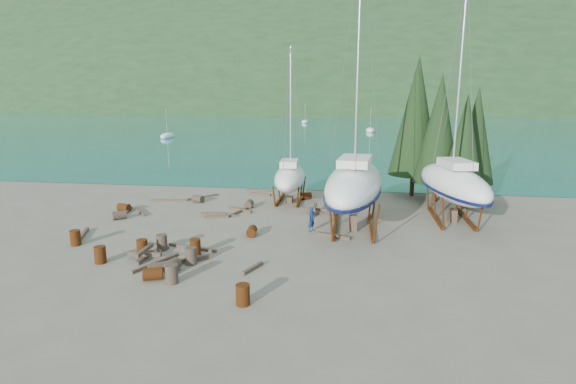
# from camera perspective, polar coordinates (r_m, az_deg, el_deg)

# --- Properties ---
(ground) EXTENTS (600.00, 600.00, 0.00)m
(ground) POSITION_cam_1_polar(r_m,az_deg,el_deg) (26.24, -5.22, -6.44)
(ground) COLOR #685F52
(ground) RESTS_ON ground
(bay_water) EXTENTS (700.00, 700.00, 0.00)m
(bay_water) POSITION_cam_1_polar(r_m,az_deg,el_deg) (339.33, 7.17, 10.79)
(bay_water) COLOR #197680
(bay_water) RESTS_ON ground
(far_hill) EXTENTS (800.00, 360.00, 110.00)m
(far_hill) POSITION_cam_1_polar(r_m,az_deg,el_deg) (344.32, 7.18, 10.81)
(far_hill) COLOR #1C3219
(far_hill) RESTS_ON ground
(far_house_left) EXTENTS (6.60, 5.60, 5.60)m
(far_house_left) POSITION_cam_1_polar(r_m,az_deg,el_deg) (224.12, -9.22, 10.74)
(far_house_left) COLOR beige
(far_house_left) RESTS_ON ground
(far_house_center) EXTENTS (6.60, 5.60, 5.60)m
(far_house_center) POSITION_cam_1_polar(r_m,az_deg,el_deg) (215.79, 1.17, 10.84)
(far_house_center) COLOR beige
(far_house_center) RESTS_ON ground
(far_house_right) EXTENTS (6.60, 5.60, 5.60)m
(far_house_right) POSITION_cam_1_polar(r_m,az_deg,el_deg) (215.60, 14.71, 10.45)
(far_house_right) COLOR beige
(far_house_right) RESTS_ON ground
(cypress_near_right) EXTENTS (3.60, 3.60, 10.00)m
(cypress_near_right) POSITION_cam_1_polar(r_m,az_deg,el_deg) (36.88, 18.63, 7.59)
(cypress_near_right) COLOR black
(cypress_near_right) RESTS_ON ground
(cypress_mid_right) EXTENTS (3.06, 3.06, 8.50)m
(cypress_mid_right) POSITION_cam_1_polar(r_m,az_deg,el_deg) (35.31, 21.51, 5.78)
(cypress_mid_right) COLOR black
(cypress_mid_right) RESTS_ON ground
(cypress_back_left) EXTENTS (4.14, 4.14, 11.50)m
(cypress_back_left) POSITION_cam_1_polar(r_m,az_deg,el_deg) (38.56, 15.97, 9.24)
(cypress_back_left) COLOR black
(cypress_back_left) RESTS_ON ground
(cypress_far_right) EXTENTS (3.24, 3.24, 9.00)m
(cypress_far_right) POSITION_cam_1_polar(r_m,az_deg,el_deg) (38.55, 22.72, 6.59)
(cypress_far_right) COLOR black
(cypress_far_right) RESTS_ON ground
(moored_boat_left) EXTENTS (2.00, 5.00, 6.05)m
(moored_boat_left) POSITION_cam_1_polar(r_m,az_deg,el_deg) (91.82, -15.07, 6.87)
(moored_boat_left) COLOR white
(moored_boat_left) RESTS_ON ground
(moored_boat_mid) EXTENTS (2.00, 5.00, 6.05)m
(moored_boat_mid) POSITION_cam_1_polar(r_m,az_deg,el_deg) (104.56, 10.39, 7.70)
(moored_boat_mid) COLOR white
(moored_boat_mid) RESTS_ON ground
(moored_boat_far) EXTENTS (2.00, 5.00, 6.05)m
(moored_boat_far) POSITION_cam_1_polar(r_m,az_deg,el_deg) (135.12, 2.17, 8.89)
(moored_boat_far) COLOR white
(moored_boat_far) RESTS_ON ground
(large_sailboat_near) EXTENTS (4.61, 11.63, 17.83)m
(large_sailboat_near) POSITION_cam_1_polar(r_m,az_deg,el_deg) (28.68, 8.41, 1.03)
(large_sailboat_near) COLOR white
(large_sailboat_near) RESTS_ON ground
(large_sailboat_far) EXTENTS (4.56, 10.28, 15.71)m
(large_sailboat_far) POSITION_cam_1_polar(r_m,az_deg,el_deg) (32.25, 20.25, 1.10)
(large_sailboat_far) COLOR white
(large_sailboat_far) RESTS_ON ground
(small_sailboat_shore) EXTENTS (2.67, 7.58, 11.97)m
(small_sailboat_shore) POSITION_cam_1_polar(r_m,az_deg,el_deg) (35.67, 0.24, 1.90)
(small_sailboat_shore) COLOR white
(small_sailboat_shore) RESTS_ON ground
(worker) EXTENTS (0.62, 0.68, 1.56)m
(worker) POSITION_cam_1_polar(r_m,az_deg,el_deg) (28.09, 3.01, -3.48)
(worker) COLOR navy
(worker) RESTS_ON ground
(drum_0) EXTENTS (0.58, 0.58, 0.88)m
(drum_0) POSITION_cam_1_polar(r_m,az_deg,el_deg) (25.24, -18.02, -6.73)
(drum_0) COLOR #5B2F0F
(drum_0) RESTS_ON ground
(drum_1) EXTENTS (0.65, 0.93, 0.58)m
(drum_1) POSITION_cam_1_polar(r_m,az_deg,el_deg) (22.68, -14.47, -9.09)
(drum_1) COLOR #2D2823
(drum_1) RESTS_ON ground
(drum_2) EXTENTS (0.99, 0.76, 0.58)m
(drum_2) POSITION_cam_1_polar(r_m,az_deg,el_deg) (35.05, -20.11, -1.86)
(drum_2) COLOR #5B2F0F
(drum_2) RESTS_ON ground
(drum_4) EXTENTS (1.03, 0.85, 0.58)m
(drum_4) POSITION_cam_1_polar(r_m,az_deg,el_deg) (36.68, 2.27, -0.50)
(drum_4) COLOR #5B2F0F
(drum_4) RESTS_ON ground
(drum_5) EXTENTS (0.58, 0.58, 0.88)m
(drum_5) POSITION_cam_1_polar(r_m,az_deg,el_deg) (23.35, -12.22, -7.94)
(drum_5) COLOR #2D2823
(drum_5) RESTS_ON ground
(drum_6) EXTENTS (0.65, 0.92, 0.58)m
(drum_6) POSITION_cam_1_polar(r_m,az_deg,el_deg) (27.39, -4.62, -4.98)
(drum_6) COLOR #5B2F0F
(drum_6) RESTS_ON ground
(drum_7) EXTENTS (0.58, 0.58, 0.88)m
(drum_7) POSITION_cam_1_polar(r_m,az_deg,el_deg) (18.80, -5.75, -12.85)
(drum_7) COLOR #5B2F0F
(drum_7) RESTS_ON ground
(drum_8) EXTENTS (0.58, 0.58, 0.88)m
(drum_8) POSITION_cam_1_polar(r_m,az_deg,el_deg) (28.31, -25.38, -5.28)
(drum_8) COLOR #5B2F0F
(drum_8) RESTS_ON ground
(drum_9) EXTENTS (1.04, 0.88, 0.58)m
(drum_9) POSITION_cam_1_polar(r_m,az_deg,el_deg) (36.33, -11.35, -0.86)
(drum_9) COLOR #2D2823
(drum_9) RESTS_ON ground
(drum_11) EXTENTS (0.59, 0.89, 0.58)m
(drum_11) POSITION_cam_1_polar(r_m,az_deg,el_deg) (34.06, -4.98, -1.54)
(drum_11) COLOR #2D2823
(drum_11) RESTS_ON ground
(drum_12) EXTENTS (1.03, 0.85, 0.58)m
(drum_12) POSITION_cam_1_polar(r_m,az_deg,el_deg) (21.98, -16.78, -9.93)
(drum_12) COLOR #5B2F0F
(drum_12) RESTS_ON ground
(drum_13) EXTENTS (0.58, 0.58, 0.88)m
(drum_13) POSITION_cam_1_polar(r_m,az_deg,el_deg) (24.90, -22.74, -7.36)
(drum_13) COLOR #5B2F0F
(drum_13) RESTS_ON ground
(drum_14) EXTENTS (0.58, 0.58, 0.88)m
(drum_14) POSITION_cam_1_polar(r_m,az_deg,el_deg) (24.60, -11.69, -6.87)
(drum_14) COLOR #5B2F0F
(drum_14) RESTS_ON ground
(drum_15) EXTENTS (1.05, 1.01, 0.58)m
(drum_15) POSITION_cam_1_polar(r_m,az_deg,el_deg) (32.94, -20.64, -2.78)
(drum_15) COLOR #2D2823
(drum_15) RESTS_ON ground
(drum_16) EXTENTS (0.58, 0.58, 0.88)m
(drum_16) POSITION_cam_1_polar(r_m,az_deg,el_deg) (25.78, -15.71, -6.18)
(drum_16) COLOR #2D2823
(drum_16) RESTS_ON ground
(drum_17) EXTENTS (0.58, 0.58, 0.88)m
(drum_17) POSITION_cam_1_polar(r_m,az_deg,el_deg) (21.34, -14.56, -10.05)
(drum_17) COLOR #2D2823
(drum_17) RESTS_ON ground
(timber_0) EXTENTS (2.06, 2.27, 0.14)m
(timber_0) POSITION_cam_1_polar(r_m,az_deg,el_deg) (37.93, -10.73, -0.62)
(timber_0) COLOR brown
(timber_0) RESTS_ON ground
(timber_1) EXTENTS (2.07, 0.90, 0.19)m
(timber_1) POSITION_cam_1_polar(r_m,az_deg,el_deg) (27.19, 5.78, -5.57)
(timber_1) COLOR brown
(timber_1) RESTS_ON ground
(timber_2) EXTENTS (1.64, 1.84, 0.19)m
(timber_2) POSITION_cam_1_polar(r_m,az_deg,el_deg) (34.24, -18.26, -2.39)
(timber_2) COLOR brown
(timber_2) RESTS_ON ground
(timber_3) EXTENTS (3.02, 0.92, 0.15)m
(timber_3) POSITION_cam_1_polar(r_m,az_deg,el_deg) (25.66, -12.06, -6.94)
(timber_3) COLOR brown
(timber_3) RESTS_ON ground
(timber_4) EXTENTS (1.80, 0.41, 0.17)m
(timber_4) POSITION_cam_1_polar(r_m,az_deg,el_deg) (32.51, -9.45, -2.71)
(timber_4) COLOR brown
(timber_4) RESTS_ON ground
(timber_5) EXTENTS (1.40, 2.75, 0.16)m
(timber_5) POSITION_cam_1_polar(r_m,az_deg,el_deg) (23.87, -16.43, -8.65)
(timber_5) COLOR brown
(timber_5) RESTS_ON ground
(timber_6) EXTENTS (1.98, 0.72, 0.19)m
(timber_6) POSITION_cam_1_polar(r_m,az_deg,el_deg) (38.30, -3.59, -0.26)
(timber_6) COLOR brown
(timber_6) RESTS_ON ground
(timber_7) EXTENTS (0.78, 1.59, 0.17)m
(timber_7) POSITION_cam_1_polar(r_m,az_deg,el_deg) (22.33, -4.49, -9.62)
(timber_7) COLOR brown
(timber_7) RESTS_ON ground
(timber_8) EXTENTS (1.99, 1.29, 0.19)m
(timber_8) POSITION_cam_1_polar(r_m,az_deg,el_deg) (33.22, -6.07, -2.27)
(timber_8) COLOR brown
(timber_8) RESTS_ON ground
(timber_9) EXTENTS (2.15, 0.30, 0.15)m
(timber_9) POSITION_cam_1_polar(r_m,az_deg,el_deg) (39.89, -3.76, 0.21)
(timber_9) COLOR brown
(timber_9) RESTS_ON ground
(timber_10) EXTENTS (1.06, 2.95, 0.16)m
(timber_10) POSITION_cam_1_polar(r_m,az_deg,el_deg) (32.72, -6.27, -2.52)
(timber_10) COLOR brown
(timber_10) RESTS_ON ground
(timber_11) EXTENTS (2.17, 0.83, 0.15)m
(timber_11) POSITION_cam_1_polar(r_m,az_deg,el_deg) (31.75, -8.61, -3.06)
(timber_11) COLOR brown
(timber_11) RESTS_ON ground
(timber_12) EXTENTS (1.94, 0.74, 0.17)m
(timber_12) POSITION_cam_1_polar(r_m,az_deg,el_deg) (26.54, -16.64, -6.52)
(timber_12) COLOR brown
(timber_12) RESTS_ON ground
(timber_14) EXTENTS (1.16, 2.66, 0.18)m
(timber_14) POSITION_cam_1_polar(r_m,az_deg,el_deg) (29.92, -24.62, -4.99)
(timber_14) COLOR brown
(timber_14) RESTS_ON ground
(timber_15) EXTENTS (2.92, 0.48, 0.15)m
(timber_15) POSITION_cam_1_polar(r_m,az_deg,el_deg) (37.34, -14.81, -1.02)
(timber_15) COLOR brown
(timber_15) RESTS_ON ground
(timber_16) EXTENTS (2.71, 2.08, 0.23)m
(timber_16) POSITION_cam_1_polar(r_m,az_deg,el_deg) (23.68, -13.56, -8.57)
(timber_16) COLOR brown
(timber_16) RESTS_ON ground
(timber_17) EXTENTS (0.54, 2.20, 0.16)m
(timber_17) POSITION_cam_1_polar(r_m,az_deg,el_deg) (34.69, -19.73, -2.33)
(timber_17) COLOR brown
(timber_17) RESTS_ON ground
(timber_pile_fore) EXTENTS (1.80, 1.80, 0.60)m
(timber_pile_fore) POSITION_cam_1_polar(r_m,az_deg,el_deg) (24.68, -17.75, -7.50)
(timber_pile_fore) COLOR brown
(timber_pile_fore) RESTS_ON ground
(timber_pile_aft) EXTENTS (1.80, 1.80, 0.60)m
(timber_pile_aft) POSITION_cam_1_polar(r_m,az_deg,el_deg) (32.36, 3.41, -2.24)
(timber_pile_aft) COLOR brown
(timber_pile_aft) RESTS_ON ground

